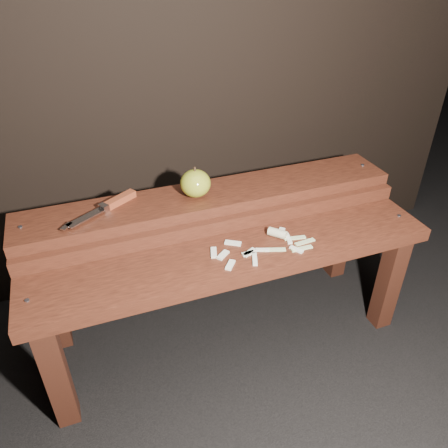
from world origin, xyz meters
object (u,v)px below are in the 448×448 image
object	(u,v)px
bench_rear_tier	(213,216)
knife	(112,204)
apple	(195,183)
bench_front_tier	(239,273)

from	to	relation	value
bench_rear_tier	knife	size ratio (longest dim) A/B	5.21
apple	knife	size ratio (longest dim) A/B	0.42
bench_rear_tier	apple	size ratio (longest dim) A/B	12.39
bench_front_tier	bench_rear_tier	bearing A→B (deg)	90.00
bench_rear_tier	apple	distance (m)	0.14
knife	bench_front_tier	bearing A→B (deg)	-39.44
apple	knife	world-z (taller)	apple
bench_front_tier	bench_rear_tier	distance (m)	0.23
knife	bench_rear_tier	bearing A→B (deg)	-4.65
bench_rear_tier	bench_front_tier	bearing A→B (deg)	-90.00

